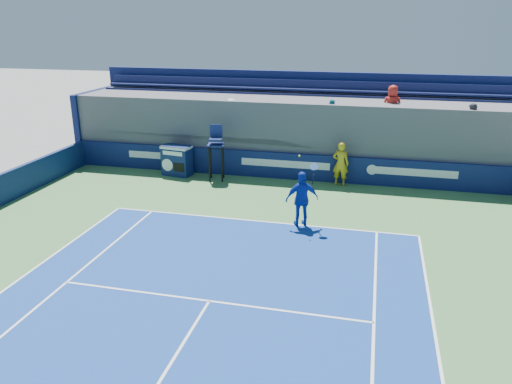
% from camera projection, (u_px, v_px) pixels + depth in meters
% --- Properties ---
extents(ball_person, '(0.75, 0.54, 1.92)m').
position_uv_depth(ball_person, '(341.00, 164.00, 21.36)').
color(ball_person, gold).
rests_on(ball_person, apron).
extents(back_hoarding, '(20.40, 0.21, 1.20)m').
position_uv_depth(back_hoarding, '(285.00, 166.00, 22.38)').
color(back_hoarding, '#0D174B').
rests_on(back_hoarding, ground).
extents(match_clock, '(1.41, 0.91, 1.40)m').
position_uv_depth(match_clock, '(177.00, 160.00, 22.85)').
color(match_clock, '#0F1D4F').
rests_on(match_clock, ground).
extents(umpire_chair, '(0.83, 0.83, 2.48)m').
position_uv_depth(umpire_chair, '(216.00, 147.00, 21.91)').
color(umpire_chair, black).
rests_on(umpire_chair, ground).
extents(tennis_player, '(1.24, 0.88, 2.57)m').
position_uv_depth(tennis_player, '(302.00, 199.00, 17.12)').
color(tennis_player, '#1432A6').
rests_on(tennis_player, apron).
extents(stadium_seating, '(21.00, 4.05, 4.40)m').
position_uv_depth(stadium_seating, '(294.00, 130.00, 23.85)').
color(stadium_seating, '#4B4B50').
rests_on(stadium_seating, ground).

